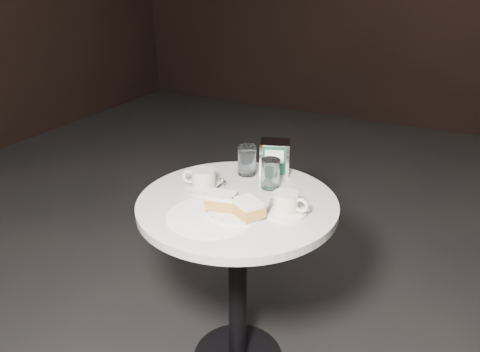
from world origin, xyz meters
name	(u,v)px	position (x,y,z in m)	size (l,w,h in m)	color
cafe_table	(237,249)	(0.00, 0.00, 0.55)	(0.70, 0.70, 0.74)	black
sugar_spill	(211,216)	(-0.03, -0.14, 0.75)	(0.29, 0.29, 0.00)	white
beignet_plate	(236,206)	(0.04, -0.08, 0.77)	(0.22, 0.21, 0.06)	white
coffee_cup_left	(203,180)	(-0.15, 0.02, 0.78)	(0.18, 0.18, 0.08)	beige
coffee_cup_right	(286,205)	(0.18, -0.01, 0.78)	(0.15, 0.14, 0.07)	white
water_glass_left	(247,160)	(-0.07, 0.22, 0.80)	(0.09, 0.09, 0.12)	silver
water_glass_right	(270,174)	(0.06, 0.15, 0.80)	(0.09, 0.09, 0.11)	white
napkin_dispenser	(275,157)	(0.02, 0.27, 0.81)	(0.14, 0.12, 0.13)	silver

